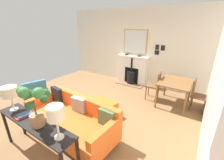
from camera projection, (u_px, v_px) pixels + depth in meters
ground_plane at (83, 111)px, 4.05m from camera, size 5.65×5.67×0.01m
wall_back at (222, 87)px, 2.08m from camera, size 5.65×0.12×2.83m
wall_left at (131, 47)px, 5.74m from camera, size 0.12×5.67×2.83m
fireplace at (132, 71)px, 5.82m from camera, size 0.53×1.24×1.12m
mirror_over_mantel at (135, 42)px, 5.50m from camera, size 0.04×0.95×0.91m
mantel_bowl_near at (127, 54)px, 5.75m from camera, size 0.15×0.15×0.04m
mantel_bowl_far at (139, 56)px, 5.48m from camera, size 0.14×0.14×0.05m
sofa at (72, 119)px, 3.14m from camera, size 0.98×2.14×0.79m
ottoman at (99, 108)px, 3.78m from camera, size 0.78×0.84×0.38m
armchair_accent at (34, 90)px, 4.24m from camera, size 0.80×0.75×0.79m
console_table at (35, 126)px, 2.43m from camera, size 0.34×1.73×0.75m
table_lamp_near_end at (10, 92)px, 2.60m from camera, size 0.28×0.28×0.47m
table_lamp_far_end at (55, 114)px, 1.92m from camera, size 0.23×0.23×0.51m
potted_plant at (35, 101)px, 2.17m from camera, size 0.47×0.44×0.70m
book_stack at (24, 115)px, 2.54m from camera, size 0.28×0.19×0.05m
dining_table at (175, 85)px, 4.18m from camera, size 1.04×0.84×0.73m
dining_chair_near_fireplace at (156, 84)px, 4.50m from camera, size 0.44×0.44×0.91m
dining_chair_by_back_wall at (196, 93)px, 3.93m from camera, size 0.42×0.42×0.89m
photo_gallery_row at (159, 49)px, 5.10m from camera, size 0.02×0.33×0.34m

